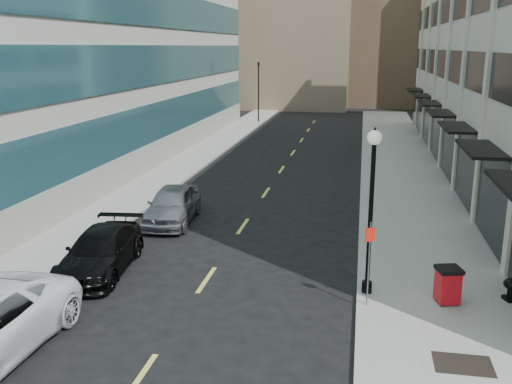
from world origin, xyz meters
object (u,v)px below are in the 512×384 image
(traffic_signal, at_px, (259,66))
(urn_planter, at_px, (512,287))
(car_black_pickup, at_px, (101,251))
(lamppost, at_px, (371,198))
(sign_post, at_px, (369,253))
(trash_bin, at_px, (448,284))
(car_silver_sedan, at_px, (172,205))

(traffic_signal, distance_m, urn_planter, 43.21)
(car_black_pickup, bearing_deg, traffic_signal, 86.56)
(lamppost, xyz_separation_m, sign_post, (0.00, -0.91, -1.42))
(car_black_pickup, bearing_deg, urn_planter, -6.81)
(trash_bin, distance_m, lamppost, 3.43)
(car_silver_sedan, xyz_separation_m, trash_bin, (10.86, -6.69, -0.06))
(car_black_pickup, bearing_deg, lamppost, -8.58)
(car_black_pickup, bearing_deg, car_silver_sedan, 78.28)
(car_black_pickup, distance_m, urn_planter, 13.41)
(car_black_pickup, relative_size, trash_bin, 4.46)
(traffic_signal, height_order, sign_post, traffic_signal)
(traffic_signal, relative_size, sign_post, 2.70)
(car_silver_sedan, distance_m, sign_post, 11.23)
(sign_post, height_order, urn_planter, sign_post)
(traffic_signal, relative_size, lamppost, 1.33)
(sign_post, distance_m, urn_planter, 4.61)
(lamppost, bearing_deg, trash_bin, -7.78)
(urn_planter, bearing_deg, trash_bin, -164.66)
(car_black_pickup, bearing_deg, sign_post, -14.23)
(car_silver_sedan, height_order, lamppost, lamppost)
(sign_post, bearing_deg, urn_planter, -8.14)
(traffic_signal, distance_m, trash_bin, 43.05)
(lamppost, bearing_deg, sign_post, -90.00)
(car_silver_sedan, xyz_separation_m, lamppost, (8.50, -6.37, 2.41))
(car_black_pickup, relative_size, car_silver_sedan, 1.05)
(car_black_pickup, relative_size, lamppost, 0.96)
(sign_post, xyz_separation_m, urn_planter, (4.30, 1.12, -1.22))
(car_black_pickup, relative_size, sign_post, 1.94)
(car_silver_sedan, distance_m, trash_bin, 12.75)
(lamppost, bearing_deg, car_black_pickup, 177.29)
(traffic_signal, bearing_deg, lamppost, -75.02)
(car_silver_sedan, relative_size, lamppost, 0.91)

